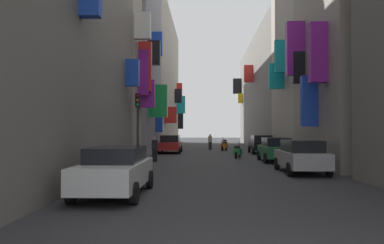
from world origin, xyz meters
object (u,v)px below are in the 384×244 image
(pedestrian_crossing, at_px, (155,149))
(pedestrian_near_left, at_px, (210,142))
(parked_car_black, at_px, (261,144))
(scooter_orange, at_px, (224,146))
(parked_car_green, at_px, (276,149))
(traffic_light_near_corner, at_px, (138,116))
(parked_car_red, at_px, (170,144))
(parked_car_silver, at_px, (301,156))
(scooter_white, at_px, (224,143))
(parked_car_white, at_px, (116,170))
(scooter_green, at_px, (238,151))

(pedestrian_crossing, distance_m, pedestrian_near_left, 15.58)
(parked_car_black, xyz_separation_m, scooter_orange, (-2.87, 4.46, -0.33))
(parked_car_green, distance_m, traffic_light_near_corner, 8.87)
(parked_car_green, xyz_separation_m, parked_car_red, (-7.36, 9.29, 0.01))
(scooter_orange, bearing_deg, traffic_light_near_corner, -109.29)
(parked_car_silver, height_order, scooter_white, parked_car_silver)
(parked_car_black, distance_m, parked_car_red, 7.76)
(parked_car_black, relative_size, traffic_light_near_corner, 1.03)
(parked_car_white, bearing_deg, scooter_white, 81.55)
(scooter_white, distance_m, pedestrian_near_left, 6.53)
(parked_car_green, bearing_deg, scooter_white, 95.55)
(parked_car_green, height_order, parked_car_red, parked_car_red)
(parked_car_red, xyz_separation_m, pedestrian_crossing, (-0.18, -9.36, -0.03))
(scooter_white, height_order, scooter_green, same)
(parked_car_silver, xyz_separation_m, parked_car_white, (-7.11, -6.28, -0.02))
(scooter_orange, relative_size, pedestrian_near_left, 1.13)
(scooter_white, distance_m, scooter_green, 18.19)
(parked_car_black, height_order, scooter_green, parked_car_black)
(scooter_green, bearing_deg, parked_car_silver, -78.03)
(parked_car_green, relative_size, parked_car_red, 0.98)
(scooter_orange, height_order, traffic_light_near_corner, traffic_light_near_corner)
(parked_car_green, relative_size, pedestrian_near_left, 2.74)
(parked_car_black, height_order, pedestrian_near_left, pedestrian_near_left)
(parked_car_white, height_order, scooter_green, parked_car_white)
(parked_car_silver, height_order, scooter_green, parked_car_silver)
(parked_car_silver, height_order, pedestrian_crossing, pedestrian_crossing)
(parked_car_red, relative_size, parked_car_white, 0.99)
(parked_car_black, bearing_deg, traffic_light_near_corner, -126.21)
(scooter_green, height_order, pedestrian_near_left, pedestrian_near_left)
(scooter_green, bearing_deg, parked_car_white, -107.64)
(parked_car_green, relative_size, scooter_orange, 2.42)
(scooter_white, bearing_deg, parked_car_black, -79.14)
(parked_car_white, distance_m, scooter_white, 34.50)
(scooter_white, height_order, pedestrian_near_left, pedestrian_near_left)
(parked_car_black, bearing_deg, scooter_white, 100.86)
(parked_car_silver, relative_size, scooter_green, 2.32)
(scooter_orange, bearing_deg, parked_car_black, -57.25)
(parked_car_white, relative_size, scooter_white, 2.31)
(scooter_white, bearing_deg, scooter_orange, -93.02)
(scooter_white, relative_size, traffic_light_near_corner, 0.48)
(parked_car_green, distance_m, parked_car_white, 14.65)
(scooter_green, distance_m, pedestrian_crossing, 6.35)
(parked_car_silver, distance_m, parked_car_red, 17.41)
(parked_car_silver, xyz_separation_m, parked_car_green, (0.03, 6.50, -0.01))
(scooter_orange, distance_m, pedestrian_crossing, 14.11)
(parked_car_white, xyz_separation_m, scooter_white, (5.07, 34.12, -0.31))
(traffic_light_near_corner, bearing_deg, parked_car_black, 53.79)
(scooter_white, relative_size, pedestrian_near_left, 1.23)
(parked_car_black, height_order, scooter_orange, parked_car_black)
(scooter_white, xyz_separation_m, pedestrian_crossing, (-5.47, -21.41, 0.30))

